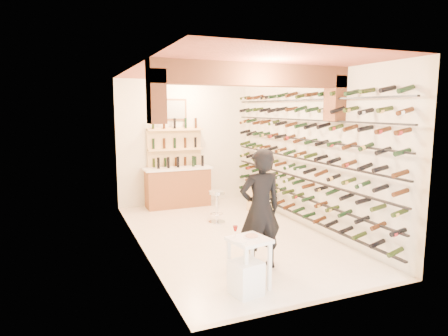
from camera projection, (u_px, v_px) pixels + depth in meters
name	position (u px, v px, depth m)	size (l,w,h in m)	color
ground	(230.00, 235.00, 7.81)	(6.00, 6.00, 0.00)	white
room_shell	(236.00, 121.00, 7.24)	(3.52, 6.02, 3.21)	silver
wine_rack	(298.00, 154.00, 8.16)	(0.32, 5.70, 2.56)	black
back_counter	(178.00, 186.00, 10.04)	(1.70, 0.62, 1.29)	brown
back_shelving	(175.00, 160.00, 10.17)	(1.40, 0.31, 2.73)	#DCB97C
tasting_table	(249.00, 247.00, 5.41)	(0.58, 0.58, 0.88)	white
white_stool	(246.00, 278.00, 5.29)	(0.37, 0.37, 0.46)	white
person	(260.00, 209.00, 6.07)	(0.69, 0.45, 1.88)	black
chrome_barstool	(217.00, 204.00, 8.59)	(0.37, 0.37, 0.71)	silver
crate_lower	(258.00, 205.00, 9.71)	(0.46, 0.32, 0.28)	tan
crate_upper	(258.00, 193.00, 9.67)	(0.50, 0.34, 0.29)	tan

